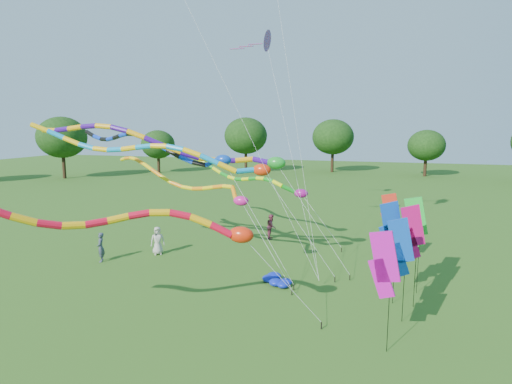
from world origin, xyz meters
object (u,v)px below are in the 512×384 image
(person_b, at_px, (101,247))
(person_c, at_px, (271,226))
(tube_kite_orange, at_px, (190,182))
(blue_nylon_heap, at_px, (277,281))
(tube_kite_red, at_px, (132,221))
(person_a, at_px, (158,241))

(person_b, relative_size, person_c, 0.99)
(tube_kite_orange, bearing_deg, blue_nylon_heap, 6.03)
(person_c, bearing_deg, blue_nylon_heap, -172.37)
(blue_nylon_heap, distance_m, person_b, 10.95)
(tube_kite_orange, relative_size, blue_nylon_heap, 8.35)
(blue_nylon_heap, height_order, person_b, person_b)
(person_c, bearing_deg, tube_kite_red, 167.06)
(person_b, height_order, person_c, person_c)
(person_a, bearing_deg, person_c, 10.48)
(person_c, bearing_deg, tube_kite_orange, 146.81)
(tube_kite_red, xyz_separation_m, person_a, (-4.73, 9.98, -3.74))
(blue_nylon_heap, xyz_separation_m, person_c, (-2.51, 8.57, 0.67))
(person_b, distance_m, person_c, 11.53)
(tube_kite_orange, height_order, person_c, tube_kite_orange)
(tube_kite_red, distance_m, tube_kite_orange, 9.09)
(tube_kite_red, distance_m, person_b, 11.24)
(person_a, distance_m, person_c, 8.16)
(tube_kite_orange, relative_size, person_c, 7.09)
(blue_nylon_heap, relative_size, person_c, 0.85)
(person_b, xyz_separation_m, person_c, (8.40, 7.89, 0.01))
(tube_kite_orange, xyz_separation_m, person_c, (3.07, 6.74, -3.94))
(tube_kite_red, height_order, person_b, tube_kite_red)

